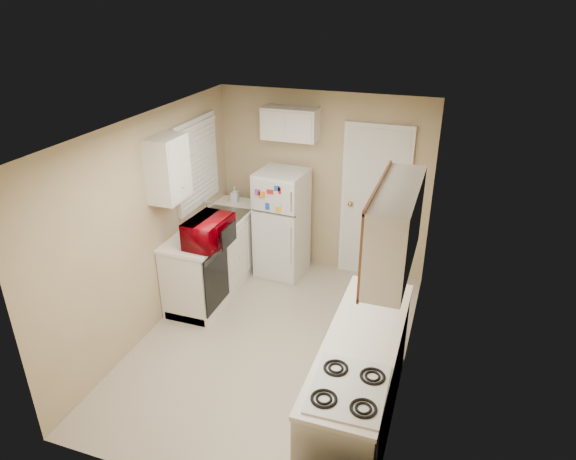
% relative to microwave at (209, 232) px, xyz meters
% --- Properties ---
extents(floor, '(3.80, 3.80, 0.00)m').
position_rel_microwave_xyz_m(floor, '(0.89, -0.35, -1.05)').
color(floor, beige).
rests_on(floor, ground).
extents(ceiling, '(3.80, 3.80, 0.00)m').
position_rel_microwave_xyz_m(ceiling, '(0.89, -0.35, 1.35)').
color(ceiling, white).
rests_on(ceiling, floor).
extents(wall_left, '(3.80, 3.80, 0.00)m').
position_rel_microwave_xyz_m(wall_left, '(-0.51, -0.35, 0.15)').
color(wall_left, tan).
rests_on(wall_left, floor).
extents(wall_right, '(3.80, 3.80, 0.00)m').
position_rel_microwave_xyz_m(wall_right, '(2.29, -0.35, 0.15)').
color(wall_right, tan).
rests_on(wall_right, floor).
extents(wall_back, '(2.80, 2.80, 0.00)m').
position_rel_microwave_xyz_m(wall_back, '(0.89, 1.55, 0.15)').
color(wall_back, tan).
rests_on(wall_back, floor).
extents(wall_front, '(2.80, 2.80, 0.00)m').
position_rel_microwave_xyz_m(wall_front, '(0.89, -2.25, 0.15)').
color(wall_front, tan).
rests_on(wall_front, floor).
extents(left_counter, '(0.60, 1.80, 0.90)m').
position_rel_microwave_xyz_m(left_counter, '(-0.21, 0.55, -0.60)').
color(left_counter, silver).
rests_on(left_counter, floor).
extents(dishwasher, '(0.03, 0.58, 0.72)m').
position_rel_microwave_xyz_m(dishwasher, '(0.08, -0.05, -0.56)').
color(dishwasher, black).
rests_on(dishwasher, floor).
extents(sink, '(0.54, 0.74, 0.16)m').
position_rel_microwave_xyz_m(sink, '(-0.21, 0.70, -0.19)').
color(sink, gray).
rests_on(sink, left_counter).
extents(microwave, '(0.59, 0.36, 0.38)m').
position_rel_microwave_xyz_m(microwave, '(0.00, 0.00, 0.00)').
color(microwave, '#780008').
rests_on(microwave, left_counter).
extents(soap_bottle, '(0.11, 0.11, 0.21)m').
position_rel_microwave_xyz_m(soap_bottle, '(-0.26, 1.26, -0.05)').
color(soap_bottle, white).
rests_on(soap_bottle, left_counter).
extents(window_blinds, '(0.10, 0.98, 1.08)m').
position_rel_microwave_xyz_m(window_blinds, '(-0.47, 0.70, 0.55)').
color(window_blinds, silver).
rests_on(window_blinds, wall_left).
extents(upper_cabinet_left, '(0.30, 0.45, 0.70)m').
position_rel_microwave_xyz_m(upper_cabinet_left, '(-0.36, -0.13, 0.75)').
color(upper_cabinet_left, silver).
rests_on(upper_cabinet_left, wall_left).
extents(refrigerator, '(0.64, 0.62, 1.45)m').
position_rel_microwave_xyz_m(refrigerator, '(0.46, 1.15, -0.33)').
color(refrigerator, silver).
rests_on(refrigerator, floor).
extents(cabinet_over_fridge, '(0.70, 0.30, 0.40)m').
position_rel_microwave_xyz_m(cabinet_over_fridge, '(0.49, 1.40, 0.95)').
color(cabinet_over_fridge, silver).
rests_on(cabinet_over_fridge, wall_back).
extents(interior_door, '(0.86, 0.06, 2.08)m').
position_rel_microwave_xyz_m(interior_door, '(1.59, 1.51, -0.03)').
color(interior_door, silver).
rests_on(interior_door, floor).
extents(right_counter, '(0.60, 2.00, 0.90)m').
position_rel_microwave_xyz_m(right_counter, '(1.99, -1.15, -0.60)').
color(right_counter, silver).
rests_on(right_counter, floor).
extents(stove, '(0.55, 0.67, 0.80)m').
position_rel_microwave_xyz_m(stove, '(2.02, -1.76, -0.65)').
color(stove, silver).
rests_on(stove, floor).
extents(upper_cabinet_right, '(0.30, 1.20, 0.70)m').
position_rel_microwave_xyz_m(upper_cabinet_right, '(2.14, -0.85, 0.75)').
color(upper_cabinet_right, silver).
rests_on(upper_cabinet_right, wall_right).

